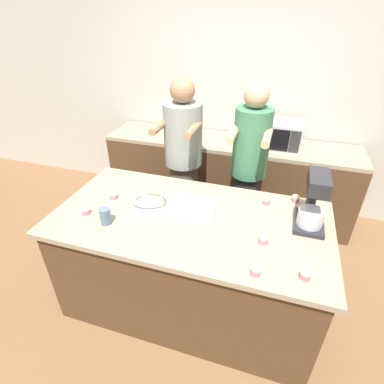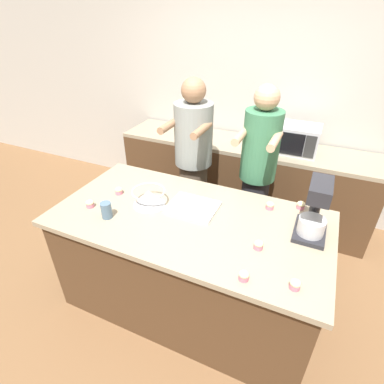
% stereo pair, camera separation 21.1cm
% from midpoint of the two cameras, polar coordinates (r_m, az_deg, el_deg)
% --- Properties ---
extents(ground_plane, '(16.00, 16.00, 0.00)m').
position_cam_midpoint_polar(ground_plane, '(2.79, -2.63, -19.68)').
color(ground_plane, brown).
extents(back_wall, '(10.00, 0.06, 2.70)m').
position_cam_midpoint_polar(back_wall, '(3.59, 7.17, 18.12)').
color(back_wall, '#B2ADA3').
rests_on(back_wall, ground_plane).
extents(island_counter, '(1.99, 1.02, 0.89)m').
position_cam_midpoint_polar(island_counter, '(2.45, -2.89, -13.15)').
color(island_counter, '#4C331E').
rests_on(island_counter, ground_plane).
extents(back_counter, '(2.80, 0.60, 0.91)m').
position_cam_midpoint_polar(back_counter, '(3.59, 5.12, 2.84)').
color(back_counter, '#4C331E').
rests_on(back_counter, ground_plane).
extents(person_left, '(0.36, 0.52, 1.69)m').
position_cam_midpoint_polar(person_left, '(2.90, -3.71, 5.18)').
color(person_left, brown).
rests_on(person_left, ground_plane).
extents(person_right, '(0.33, 0.50, 1.69)m').
position_cam_midpoint_polar(person_right, '(2.75, 8.48, 3.58)').
color(person_right, '#232328').
rests_on(person_right, ground_plane).
extents(stand_mixer, '(0.20, 0.30, 0.40)m').
position_cam_midpoint_polar(stand_mixer, '(2.11, 19.46, -2.21)').
color(stand_mixer, '#232328').
rests_on(stand_mixer, island_counter).
extents(mixing_bowl, '(0.25, 0.25, 0.12)m').
position_cam_midpoint_polar(mixing_bowl, '(2.27, -11.27, -1.55)').
color(mixing_bowl, '#BCBCC1').
rests_on(mixing_bowl, island_counter).
extents(baking_tray, '(0.36, 0.28, 0.04)m').
position_cam_midpoint_polar(baking_tray, '(2.24, -2.68, -2.83)').
color(baking_tray, silver).
rests_on(baking_tray, island_counter).
extents(microwave_oven, '(0.49, 0.34, 0.28)m').
position_cam_midpoint_polar(microwave_oven, '(3.28, 14.20, 10.59)').
color(microwave_oven, '#B7B7BC').
rests_on(microwave_oven, back_counter).
extents(drinking_glass, '(0.08, 0.08, 0.12)m').
position_cam_midpoint_polar(drinking_glass, '(2.18, -18.86, -4.46)').
color(drinking_glass, slate).
rests_on(drinking_glass, island_counter).
extents(cupcake_0, '(0.06, 0.06, 0.06)m').
position_cam_midpoint_polar(cupcake_0, '(2.35, -22.05, -3.38)').
color(cupcake_0, '#D17084').
rests_on(cupcake_0, island_counter).
extents(cupcake_1, '(0.06, 0.06, 0.06)m').
position_cam_midpoint_polar(cupcake_1, '(1.79, 17.60, -14.88)').
color(cupcake_1, '#D17084').
rests_on(cupcake_1, island_counter).
extents(cupcake_2, '(0.06, 0.06, 0.06)m').
position_cam_midpoint_polar(cupcake_2, '(2.41, 16.79, -1.22)').
color(cupcake_2, '#D17084').
rests_on(cupcake_2, island_counter).
extents(cupcake_3, '(0.06, 0.06, 0.06)m').
position_cam_midpoint_polar(cupcake_3, '(2.33, 11.55, -1.68)').
color(cupcake_3, '#D17084').
rests_on(cupcake_3, island_counter).
extents(cupcake_4, '(0.06, 0.06, 0.06)m').
position_cam_midpoint_polar(cupcake_4, '(1.96, 10.47, -8.98)').
color(cupcake_4, '#D17084').
rests_on(cupcake_4, island_counter).
extents(cupcake_5, '(0.06, 0.06, 0.06)m').
position_cam_midpoint_polar(cupcake_5, '(2.46, -17.14, -0.68)').
color(cupcake_5, '#D17084').
rests_on(cupcake_5, island_counter).
extents(cupcake_6, '(0.06, 0.06, 0.06)m').
position_cam_midpoint_polar(cupcake_6, '(1.75, 8.60, -14.68)').
color(cupcake_6, '#D17084').
rests_on(cupcake_6, island_counter).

